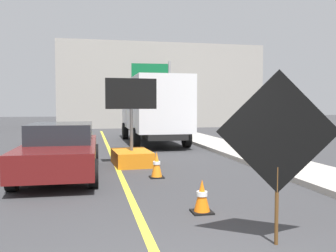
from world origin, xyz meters
name	(u,v)px	position (x,y,z in m)	size (l,w,h in m)	color
sidewalk_curb	(307,172)	(4.93, 6.00, 0.07)	(1.88, 48.00, 0.14)	#B2ADA3
lane_center_stripe	(124,182)	(0.00, 6.00, 0.00)	(0.14, 36.00, 0.01)	yellow
roadwork_sign	(278,135)	(1.64, 1.57, 1.47)	(1.59, 0.40, 2.33)	#593819
arrow_board_trailer	(132,149)	(0.48, 8.61, 0.48)	(1.60, 1.87, 2.70)	orange
box_truck	(154,108)	(2.26, 14.86, 1.73)	(2.56, 7.29, 3.13)	black
pickup_car	(61,149)	(-1.55, 7.23, 0.70)	(2.04, 4.91, 1.38)	#591414
highway_guide_sign	(159,83)	(4.01, 23.00, 3.42)	(2.79, 0.26, 5.00)	gray
far_building_block	(157,87)	(5.28, 30.36, 3.51)	(17.24, 7.07, 7.02)	gray
traffic_cone_near_sign	(202,196)	(1.10, 3.18, 0.29)	(0.36, 0.36, 0.58)	black
traffic_cone_mid_lane	(157,165)	(0.88, 6.40, 0.33)	(0.36, 0.36, 0.67)	black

